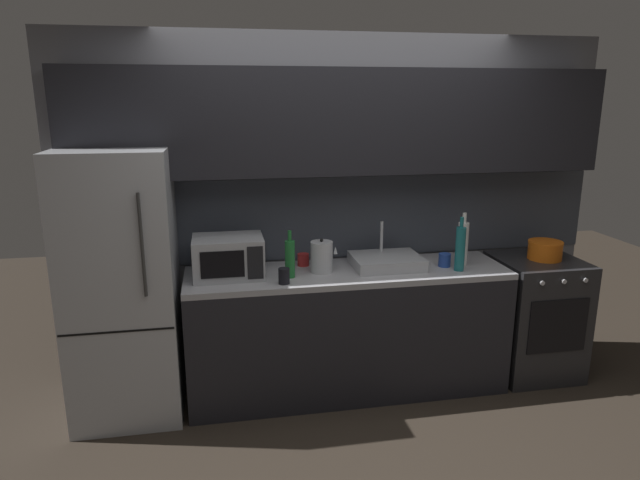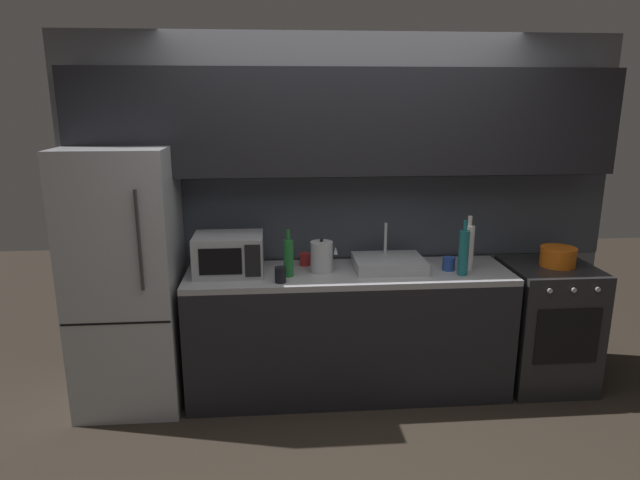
% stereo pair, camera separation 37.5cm
% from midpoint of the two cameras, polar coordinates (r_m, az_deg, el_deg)
% --- Properties ---
extents(ground_plane, '(10.00, 10.00, 0.00)m').
position_cam_midpoint_polar(ground_plane, '(3.46, 3.13, -22.14)').
color(ground_plane, '#2D261E').
extents(back_wall, '(3.97, 0.44, 2.50)m').
position_cam_midpoint_polar(back_wall, '(3.98, -0.67, 7.06)').
color(back_wall, slate).
rests_on(back_wall, ground).
extents(counter_run, '(2.23, 0.60, 0.90)m').
position_cam_midpoint_polar(counter_run, '(4.00, 0.12, -9.33)').
color(counter_run, black).
rests_on(counter_run, ground).
extents(refrigerator, '(0.68, 0.69, 1.76)m').
position_cam_midpoint_polar(refrigerator, '(3.87, -22.25, -4.43)').
color(refrigerator, '#ADAFB5').
rests_on(refrigerator, ground).
extents(oven_range, '(0.60, 0.62, 0.90)m').
position_cam_midpoint_polar(oven_range, '(4.48, 18.89, -7.45)').
color(oven_range, '#232326').
rests_on(oven_range, ground).
extents(microwave, '(0.46, 0.35, 0.27)m').
position_cam_midpoint_polar(microwave, '(3.76, -12.22, -1.74)').
color(microwave, '#A8AAAF').
rests_on(microwave, counter_run).
extents(sink_basin, '(0.48, 0.38, 0.30)m').
position_cam_midpoint_polar(sink_basin, '(3.92, 4.13, -2.22)').
color(sink_basin, '#ADAFB5').
rests_on(sink_basin, counter_run).
extents(kettle, '(0.19, 0.15, 0.24)m').
position_cam_midpoint_polar(kettle, '(3.77, -2.66, -1.78)').
color(kettle, '#B7BABF').
rests_on(kettle, counter_run).
extents(wine_bottle_white, '(0.08, 0.08, 0.38)m').
position_cam_midpoint_polar(wine_bottle_white, '(4.01, 11.89, -0.34)').
color(wine_bottle_white, silver).
rests_on(wine_bottle_white, counter_run).
extents(wine_bottle_teal, '(0.07, 0.07, 0.38)m').
position_cam_midpoint_polar(wine_bottle_teal, '(3.87, 11.54, -0.87)').
color(wine_bottle_teal, '#19666B').
rests_on(wine_bottle_teal, counter_run).
extents(wine_bottle_green, '(0.07, 0.07, 0.32)m').
position_cam_midpoint_polar(wine_bottle_green, '(3.68, -6.03, -1.92)').
color(wine_bottle_green, '#1E6B2D').
rests_on(wine_bottle_green, counter_run).
extents(mug_red, '(0.08, 0.08, 0.09)m').
position_cam_midpoint_polar(mug_red, '(3.94, -4.46, -2.07)').
color(mug_red, '#A82323').
rests_on(mug_red, counter_run).
extents(mug_blue, '(0.09, 0.09, 0.09)m').
position_cam_midpoint_polar(mug_blue, '(3.97, 10.06, -2.07)').
color(mug_blue, '#234299').
rests_on(mug_blue, counter_run).
extents(mug_dark, '(0.07, 0.07, 0.10)m').
position_cam_midpoint_polar(mug_dark, '(3.57, -6.73, -3.74)').
color(mug_dark, black).
rests_on(mug_dark, counter_run).
extents(cooking_pot, '(0.25, 0.25, 0.14)m').
position_cam_midpoint_polar(cooking_pot, '(4.34, 19.86, -1.02)').
color(cooking_pot, orange).
rests_on(cooking_pot, oven_range).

